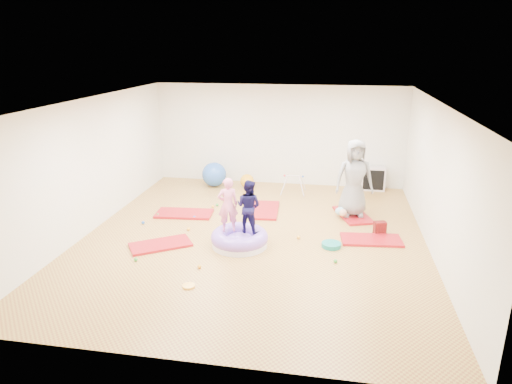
# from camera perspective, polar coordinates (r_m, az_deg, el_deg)

# --- Properties ---
(room) EXTENTS (7.01, 8.01, 2.81)m
(room) POSITION_cam_1_polar(r_m,az_deg,el_deg) (9.09, -0.33, 2.42)
(room) COLOR #B1943F
(room) RESTS_ON ground
(gym_mat_front_left) EXTENTS (1.32, 1.15, 0.05)m
(gym_mat_front_left) POSITION_cam_1_polar(r_m,az_deg,el_deg) (9.36, -11.85, -6.46)
(gym_mat_front_left) COLOR #A11A31
(gym_mat_front_left) RESTS_ON ground
(gym_mat_mid_left) EXTENTS (1.36, 0.76, 0.05)m
(gym_mat_mid_left) POSITION_cam_1_polar(r_m,az_deg,el_deg) (10.92, -8.96, -2.67)
(gym_mat_mid_left) COLOR #A11A31
(gym_mat_mid_left) RESTS_ON ground
(gym_mat_center_back) EXTENTS (0.71, 1.29, 0.05)m
(gym_mat_center_back) POSITION_cam_1_polar(r_m,az_deg,el_deg) (11.02, 1.14, -2.26)
(gym_mat_center_back) COLOR #A11A31
(gym_mat_center_back) RESTS_ON ground
(gym_mat_right) EXTENTS (1.27, 0.73, 0.05)m
(gym_mat_right) POSITION_cam_1_polar(r_m,az_deg,el_deg) (9.67, 14.21, -5.82)
(gym_mat_right) COLOR #A11A31
(gym_mat_right) RESTS_ON ground
(gym_mat_rear_right) EXTENTS (0.98, 1.35, 0.05)m
(gym_mat_rear_right) POSITION_cam_1_polar(r_m,az_deg,el_deg) (10.95, 12.02, -2.82)
(gym_mat_rear_right) COLOR #A11A31
(gym_mat_rear_right) RESTS_ON ground
(inflatable_cushion) EXTENTS (1.15, 1.15, 0.36)m
(inflatable_cushion) POSITION_cam_1_polar(r_m,az_deg,el_deg) (9.14, -2.07, -5.88)
(inflatable_cushion) COLOR white
(inflatable_cushion) RESTS_ON ground
(child_pink) EXTENTS (0.47, 0.38, 1.11)m
(child_pink) POSITION_cam_1_polar(r_m,az_deg,el_deg) (8.95, -3.54, -1.31)
(child_pink) COLOR pink
(child_pink) RESTS_ON inflatable_cushion
(child_navy) EXTENTS (0.62, 0.55, 1.07)m
(child_navy) POSITION_cam_1_polar(r_m,az_deg,el_deg) (8.90, -0.93, -1.51)
(child_navy) COLOR black
(child_navy) RESTS_ON inflatable_cushion
(adult_caregiver) EXTENTS (0.96, 0.71, 1.78)m
(adult_caregiver) POSITION_cam_1_polar(r_m,az_deg,el_deg) (10.62, 12.19, 1.72)
(adult_caregiver) COLOR gray
(adult_caregiver) RESTS_ON gym_mat_rear_right
(infant) EXTENTS (0.36, 0.37, 0.21)m
(infant) POSITION_cam_1_polar(r_m,az_deg,el_deg) (10.71, 10.82, -2.43)
(infant) COLOR #89BFD6
(infant) RESTS_ON gym_mat_rear_right
(ball_pit_balls) EXTENTS (4.34, 3.34, 0.07)m
(ball_pit_balls) POSITION_cam_1_polar(r_m,az_deg,el_deg) (9.91, -6.19, -4.68)
(ball_pit_balls) COLOR green
(ball_pit_balls) RESTS_ON ground
(exercise_ball_blue) EXTENTS (0.68, 0.68, 0.68)m
(exercise_ball_blue) POSITION_cam_1_polar(r_m,az_deg,el_deg) (12.92, -5.25, 2.20)
(exercise_ball_blue) COLOR #2958B3
(exercise_ball_blue) RESTS_ON ground
(exercise_ball_orange) EXTENTS (0.39, 0.39, 0.39)m
(exercise_ball_orange) POSITION_cam_1_polar(r_m,az_deg,el_deg) (12.77, -1.13, 1.39)
(exercise_ball_orange) COLOR orange
(exercise_ball_orange) RESTS_ON ground
(infant_play_gym) EXTENTS (0.66, 0.62, 0.50)m
(infant_play_gym) POSITION_cam_1_polar(r_m,az_deg,el_deg) (12.26, 4.71, 1.32)
(infant_play_gym) COLOR beige
(infant_play_gym) RESTS_ON ground
(cube_shelf) EXTENTS (0.64, 0.32, 0.64)m
(cube_shelf) POSITION_cam_1_polar(r_m,az_deg,el_deg) (12.94, 14.43, 1.63)
(cube_shelf) COLOR beige
(cube_shelf) RESTS_ON ground
(balance_disc) EXTENTS (0.39, 0.39, 0.09)m
(balance_disc) POSITION_cam_1_polar(r_m,az_deg,el_deg) (9.23, 9.39, -6.54)
(balance_disc) COLOR #127A72
(balance_disc) RESTS_ON ground
(backpack) EXTENTS (0.28, 0.22, 0.28)m
(backpack) POSITION_cam_1_polar(r_m,az_deg,el_deg) (10.01, 15.22, -4.36)
(backpack) COLOR #9F1614
(backpack) RESTS_ON ground
(yellow_toy) EXTENTS (0.21, 0.21, 0.03)m
(yellow_toy) POSITION_cam_1_polar(r_m,az_deg,el_deg) (7.81, -8.42, -11.54)
(yellow_toy) COLOR #F7AA26
(yellow_toy) RESTS_ON ground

